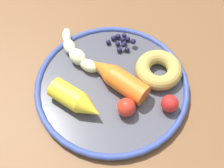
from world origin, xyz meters
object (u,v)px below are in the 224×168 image
(dining_table, at_px, (91,107))
(blueberry_pile, at_px, (122,42))
(plate, at_px, (112,85))
(tomato_mid, at_px, (170,104))
(banana, at_px, (81,55))
(tomato_near, at_px, (126,107))
(carrot_orange, at_px, (117,78))
(carrot_yellow, at_px, (76,100))
(donut, at_px, (159,70))

(dining_table, distance_m, blueberry_pile, 0.16)
(plate, bearing_deg, tomato_mid, -24.86)
(banana, height_order, tomato_mid, tomato_mid)
(banana, relative_size, tomato_near, 3.48)
(blueberry_pile, relative_size, tomato_near, 1.80)
(carrot_orange, bearing_deg, tomato_near, -73.97)
(dining_table, height_order, tomato_mid, tomato_mid)
(dining_table, bearing_deg, blueberry_pile, 58.46)
(carrot_yellow, relative_size, tomato_mid, 3.30)
(banana, distance_m, tomato_near, 0.15)
(dining_table, relative_size, blueberry_pile, 20.37)
(blueberry_pile, height_order, tomato_near, tomato_near)
(dining_table, height_order, banana, banana)
(dining_table, distance_m, carrot_orange, 0.13)
(plate, relative_size, carrot_orange, 2.38)
(plate, xyz_separation_m, carrot_orange, (0.01, 0.00, 0.02))
(plate, relative_size, banana, 2.46)
(tomato_mid, bearing_deg, carrot_orange, 152.71)
(donut, xyz_separation_m, tomato_near, (-0.06, -0.09, 0.00))
(blueberry_pile, bearing_deg, tomato_mid, -59.54)
(carrot_orange, distance_m, blueberry_pile, 0.10)
(plate, distance_m, donut, 0.10)
(carrot_orange, xyz_separation_m, donut, (0.08, 0.03, -0.01))
(carrot_orange, height_order, tomato_mid, carrot_orange)
(carrot_orange, bearing_deg, blueberry_pile, 85.70)
(donut, height_order, tomato_near, tomato_near)
(banana, bearing_deg, tomato_mid, -32.24)
(carrot_yellow, bearing_deg, blueberry_pile, 61.80)
(plate, bearing_deg, tomato_near, -65.43)
(carrot_orange, relative_size, tomato_near, 3.60)
(dining_table, bearing_deg, donut, 11.91)
(carrot_yellow, bearing_deg, tomato_near, -6.50)
(carrot_yellow, bearing_deg, carrot_orange, 34.24)
(plate, bearing_deg, dining_table, -176.77)
(banana, xyz_separation_m, blueberry_pile, (0.08, 0.04, -0.01))
(donut, height_order, blueberry_pile, donut)
(carrot_yellow, xyz_separation_m, blueberry_pile, (0.08, 0.15, -0.01))
(blueberry_pile, bearing_deg, tomato_near, -86.56)
(tomato_near, xyz_separation_m, tomato_mid, (0.08, 0.01, -0.00))
(dining_table, distance_m, tomato_near, 0.15)
(donut, distance_m, blueberry_pile, 0.11)
(donut, distance_m, tomato_mid, 0.08)
(donut, distance_m, tomato_near, 0.11)
(dining_table, height_order, carrot_yellow, carrot_yellow)
(banana, distance_m, blueberry_pile, 0.09)
(dining_table, relative_size, carrot_orange, 10.16)
(blueberry_pile, xyz_separation_m, tomato_mid, (0.09, -0.15, 0.01))
(plate, relative_size, tomato_mid, 9.12)
(carrot_yellow, height_order, blueberry_pile, carrot_yellow)
(dining_table, bearing_deg, banana, 106.83)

